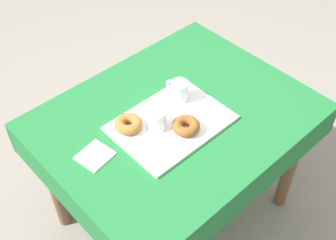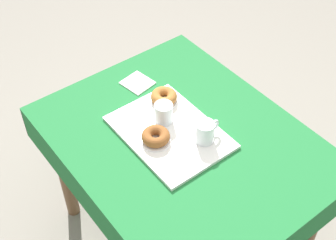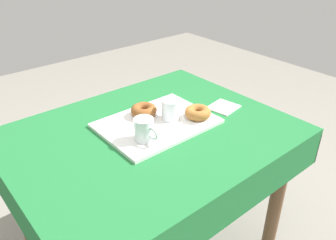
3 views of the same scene
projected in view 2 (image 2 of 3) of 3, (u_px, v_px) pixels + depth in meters
ground_plane at (180, 237)px, 2.38m from camera, size 6.00×6.00×0.00m
dining_table at (183, 158)px, 1.95m from camera, size 1.12×0.88×0.74m
serving_tray at (170, 132)px, 1.88m from camera, size 0.46×0.34×0.01m
tea_mug_left at (205, 132)px, 1.81m from camera, size 0.07×0.11×0.09m
water_glass_near at (164, 113)px, 1.88m from camera, size 0.07×0.07×0.09m
donut_plate_left at (156, 140)px, 1.83m from camera, size 0.12×0.12×0.01m
sugar_donut_left at (156, 136)px, 1.81m from camera, size 0.11×0.11×0.04m
donut_plate_right at (164, 101)px, 1.99m from camera, size 0.12×0.12×0.01m
sugar_donut_right at (164, 97)px, 1.97m from camera, size 0.11×0.11×0.04m
paper_napkin at (137, 83)px, 2.10m from camera, size 0.14×0.13×0.01m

